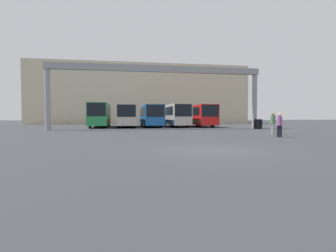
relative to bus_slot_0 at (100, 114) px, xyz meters
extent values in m
plane|color=#2D3033|center=(7.25, -27.05, -1.88)|extent=(200.00, 200.00, 0.00)
cube|color=beige|center=(7.25, 22.25, 4.49)|extent=(46.82, 12.00, 12.75)
cylinder|color=gray|center=(-4.92, -7.89, 1.47)|extent=(0.60, 0.60, 6.71)
cylinder|color=gray|center=(19.43, -7.89, 1.47)|extent=(0.60, 0.60, 6.71)
cube|color=gray|center=(7.25, -7.89, 5.18)|extent=(24.95, 0.80, 0.70)
cube|color=#268C4C|center=(0.00, 0.01, -0.07)|extent=(2.42, 10.95, 2.92)
cube|color=black|center=(0.00, -5.44, 0.47)|extent=(2.23, 0.06, 1.64)
cube|color=black|center=(0.00, 0.01, 0.47)|extent=(2.45, 9.30, 1.23)
cube|color=red|center=(0.00, 0.01, -1.01)|extent=(2.45, 10.40, 0.24)
cylinder|color=black|center=(-1.05, -3.05, -1.39)|extent=(0.28, 0.98, 0.98)
cylinder|color=black|center=(1.05, -3.05, -1.39)|extent=(0.28, 0.98, 0.98)
cylinder|color=black|center=(-1.05, 3.08, -1.39)|extent=(0.28, 0.98, 0.98)
cylinder|color=black|center=(1.05, 3.08, -1.39)|extent=(0.28, 0.98, 0.98)
cube|color=beige|center=(3.63, 0.07, -0.16)|extent=(2.52, 11.06, 2.75)
cube|color=black|center=(3.63, -5.44, 0.35)|extent=(2.32, 0.06, 1.54)
cube|color=black|center=(3.63, 0.07, 0.35)|extent=(2.55, 9.40, 1.16)
cube|color=#268C4C|center=(3.63, 0.07, -1.04)|extent=(2.55, 10.50, 0.24)
cylinder|color=black|center=(2.53, -3.03, -1.39)|extent=(0.28, 0.98, 0.98)
cylinder|color=black|center=(4.73, -3.03, -1.39)|extent=(0.28, 0.98, 0.98)
cylinder|color=black|center=(2.53, 3.16, -1.39)|extent=(0.28, 0.98, 0.98)
cylinder|color=black|center=(4.73, 3.16, -1.39)|extent=(0.28, 0.98, 0.98)
cube|color=#1959A5|center=(7.25, 0.71, -0.17)|extent=(2.49, 12.35, 2.74)
cube|color=black|center=(7.25, -5.44, 0.34)|extent=(2.29, 0.06, 1.53)
cube|color=black|center=(7.25, 0.71, 0.34)|extent=(2.52, 10.49, 1.15)
cube|color=black|center=(7.25, 0.71, -1.04)|extent=(2.52, 11.73, 0.24)
cylinder|color=black|center=(6.17, -2.75, -1.42)|extent=(0.28, 0.93, 0.93)
cylinder|color=black|center=(8.34, -2.75, -1.42)|extent=(0.28, 0.93, 0.93)
cylinder|color=black|center=(6.17, 4.17, -1.42)|extent=(0.28, 0.93, 0.93)
cylinder|color=black|center=(8.34, 4.17, -1.42)|extent=(0.28, 0.93, 0.93)
cube|color=beige|center=(10.88, 0.11, -0.10)|extent=(2.43, 11.14, 2.86)
cube|color=black|center=(10.88, -5.44, 0.43)|extent=(2.23, 0.06, 1.60)
cube|color=black|center=(10.88, 0.11, 0.43)|extent=(2.46, 9.47, 1.20)
cube|color=#1966B2|center=(10.88, 0.11, -1.02)|extent=(2.46, 10.59, 0.24)
cylinder|color=black|center=(9.83, -3.01, -1.38)|extent=(0.28, 1.01, 1.01)
cylinder|color=black|center=(11.94, -3.01, -1.38)|extent=(0.28, 1.01, 1.01)
cylinder|color=black|center=(9.83, 3.23, -1.38)|extent=(0.28, 1.01, 1.01)
cylinder|color=black|center=(11.94, 3.23, -1.38)|extent=(0.28, 1.01, 1.01)
cube|color=red|center=(14.51, -0.28, -0.13)|extent=(2.52, 10.36, 2.80)
cube|color=black|center=(14.51, -5.44, 0.38)|extent=(2.31, 0.06, 1.57)
cube|color=black|center=(14.51, -0.28, 0.38)|extent=(2.55, 8.80, 1.18)
cube|color=#268C4C|center=(14.51, -0.28, -1.03)|extent=(2.55, 9.84, 0.24)
cylinder|color=black|center=(13.41, -3.18, -1.34)|extent=(0.28, 1.10, 1.10)
cylinder|color=black|center=(15.61, -3.18, -1.34)|extent=(0.28, 1.10, 1.10)
cylinder|color=black|center=(13.41, 2.62, -1.34)|extent=(0.28, 1.10, 1.10)
cylinder|color=black|center=(15.61, 2.62, -1.34)|extent=(0.28, 1.10, 1.10)
cylinder|color=black|center=(14.47, -20.81, -1.46)|extent=(0.19, 0.19, 0.84)
cylinder|color=black|center=(14.59, -20.92, -1.46)|extent=(0.19, 0.19, 0.84)
cylinder|color=#8C4C8C|center=(14.53, -20.86, -0.70)|extent=(0.37, 0.37, 0.70)
sphere|color=tan|center=(14.53, -20.86, -0.23)|extent=(0.23, 0.23, 0.23)
cylinder|color=gray|center=(15.59, -18.24, -1.44)|extent=(0.20, 0.20, 0.88)
cylinder|color=gray|center=(15.54, -18.41, -1.44)|extent=(0.20, 0.20, 0.88)
cylinder|color=#4C724C|center=(15.57, -18.32, -0.63)|extent=(0.39, 0.39, 0.74)
sphere|color=#8C6647|center=(15.57, -18.32, -0.15)|extent=(0.24, 0.24, 0.24)
torus|color=black|center=(19.48, -8.73, -1.76)|extent=(1.04, 1.04, 0.24)
torus|color=black|center=(19.48, -8.73, -1.52)|extent=(1.04, 1.04, 0.24)
torus|color=black|center=(19.48, -8.73, -1.28)|extent=(1.04, 1.04, 0.24)
torus|color=black|center=(19.48, -8.73, -1.04)|extent=(1.04, 1.04, 0.24)
torus|color=black|center=(19.48, -8.73, -0.80)|extent=(1.04, 1.04, 0.24)
camera|label=1|loc=(3.26, -38.37, -0.37)|focal=28.00mm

